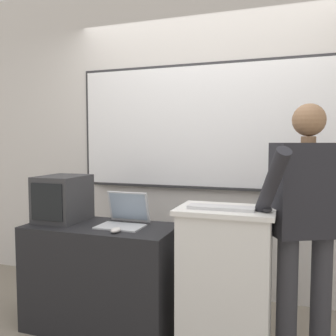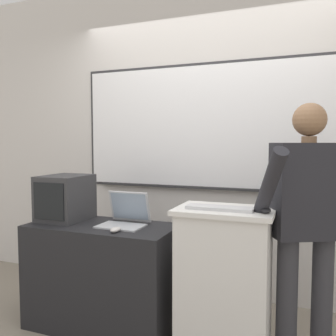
{
  "view_description": "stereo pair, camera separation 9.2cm",
  "coord_description": "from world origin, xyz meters",
  "px_view_note": "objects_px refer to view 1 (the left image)",
  "views": [
    {
      "loc": [
        0.68,
        -1.86,
        1.38
      ],
      "look_at": [
        -0.12,
        0.47,
        1.2
      ],
      "focal_mm": 38.0,
      "sensor_mm": 36.0,
      "label": 1
    },
    {
      "loc": [
        0.77,
        -1.83,
        1.38
      ],
      "look_at": [
        -0.12,
        0.47,
        1.2
      ],
      "focal_mm": 38.0,
      "sensor_mm": 36.0,
      "label": 2
    }
  ],
  "objects_px": {
    "person_presenter": "(306,213)",
    "computer_mouse_by_laptop": "(116,230)",
    "wireless_keyboard": "(221,208)",
    "crt_monitor": "(63,198)",
    "laptop": "(125,215)",
    "side_desk": "(102,277)",
    "lectern_podium": "(225,281)",
    "computer_mouse_by_keyboard": "(267,209)"
  },
  "relations": [
    {
      "from": "lectern_podium",
      "to": "person_presenter",
      "type": "xyz_separation_m",
      "value": [
        0.48,
        0.15,
        0.45
      ]
    },
    {
      "from": "side_desk",
      "to": "computer_mouse_by_laptop",
      "type": "xyz_separation_m",
      "value": [
        0.2,
        -0.16,
        0.4
      ]
    },
    {
      "from": "laptop",
      "to": "crt_monitor",
      "type": "relative_size",
      "value": 0.83
    },
    {
      "from": "computer_mouse_by_laptop",
      "to": "lectern_podium",
      "type": "bearing_deg",
      "value": 9.38
    },
    {
      "from": "lectern_podium",
      "to": "crt_monitor",
      "type": "bearing_deg",
      "value": 176.29
    },
    {
      "from": "lectern_podium",
      "to": "crt_monitor",
      "type": "height_order",
      "value": "crt_monitor"
    },
    {
      "from": "computer_mouse_by_laptop",
      "to": "computer_mouse_by_keyboard",
      "type": "relative_size",
      "value": 1.0
    },
    {
      "from": "wireless_keyboard",
      "to": "crt_monitor",
      "type": "height_order",
      "value": "crt_monitor"
    },
    {
      "from": "person_presenter",
      "to": "computer_mouse_by_laptop",
      "type": "relative_size",
      "value": 16.2
    },
    {
      "from": "person_presenter",
      "to": "computer_mouse_by_laptop",
      "type": "xyz_separation_m",
      "value": [
        -1.2,
        -0.27,
        -0.14
      ]
    },
    {
      "from": "side_desk",
      "to": "computer_mouse_by_laptop",
      "type": "height_order",
      "value": "computer_mouse_by_laptop"
    },
    {
      "from": "side_desk",
      "to": "wireless_keyboard",
      "type": "xyz_separation_m",
      "value": [
        0.9,
        -0.09,
        0.59
      ]
    },
    {
      "from": "laptop",
      "to": "computer_mouse_by_keyboard",
      "type": "bearing_deg",
      "value": -9.26
    },
    {
      "from": "laptop",
      "to": "computer_mouse_by_laptop",
      "type": "relative_size",
      "value": 3.26
    },
    {
      "from": "person_presenter",
      "to": "wireless_keyboard",
      "type": "relative_size",
      "value": 3.91
    },
    {
      "from": "lectern_podium",
      "to": "person_presenter",
      "type": "distance_m",
      "value": 0.68
    },
    {
      "from": "laptop",
      "to": "crt_monitor",
      "type": "height_order",
      "value": "crt_monitor"
    },
    {
      "from": "laptop",
      "to": "computer_mouse_by_keyboard",
      "type": "relative_size",
      "value": 3.26
    },
    {
      "from": "person_presenter",
      "to": "wireless_keyboard",
      "type": "distance_m",
      "value": 0.54
    },
    {
      "from": "computer_mouse_by_laptop",
      "to": "computer_mouse_by_keyboard",
      "type": "height_order",
      "value": "computer_mouse_by_keyboard"
    },
    {
      "from": "person_presenter",
      "to": "laptop",
      "type": "xyz_separation_m",
      "value": [
        -1.24,
        -0.04,
        -0.09
      ]
    },
    {
      "from": "laptop",
      "to": "computer_mouse_by_keyboard",
      "type": "height_order",
      "value": "laptop"
    },
    {
      "from": "laptop",
      "to": "crt_monitor",
      "type": "bearing_deg",
      "value": -177.42
    },
    {
      "from": "lectern_podium",
      "to": "computer_mouse_by_keyboard",
      "type": "distance_m",
      "value": 0.56
    },
    {
      "from": "laptop",
      "to": "side_desk",
      "type": "bearing_deg",
      "value": -157.41
    },
    {
      "from": "crt_monitor",
      "to": "person_presenter",
      "type": "bearing_deg",
      "value": 2.09
    },
    {
      "from": "side_desk",
      "to": "wireless_keyboard",
      "type": "distance_m",
      "value": 1.08
    },
    {
      "from": "lectern_podium",
      "to": "computer_mouse_by_laptop",
      "type": "bearing_deg",
      "value": -170.62
    },
    {
      "from": "crt_monitor",
      "to": "wireless_keyboard",
      "type": "bearing_deg",
      "value": -6.17
    },
    {
      "from": "person_presenter",
      "to": "computer_mouse_by_laptop",
      "type": "bearing_deg",
      "value": 166.15
    },
    {
      "from": "laptop",
      "to": "computer_mouse_by_keyboard",
      "type": "xyz_separation_m",
      "value": [
        1.01,
        -0.17,
        0.13
      ]
    },
    {
      "from": "laptop",
      "to": "crt_monitor",
      "type": "distance_m",
      "value": 0.53
    },
    {
      "from": "person_presenter",
      "to": "computer_mouse_by_laptop",
      "type": "height_order",
      "value": "person_presenter"
    },
    {
      "from": "lectern_podium",
      "to": "laptop",
      "type": "xyz_separation_m",
      "value": [
        -0.76,
        0.11,
        0.36
      ]
    },
    {
      "from": "wireless_keyboard",
      "to": "crt_monitor",
      "type": "bearing_deg",
      "value": 173.83
    },
    {
      "from": "person_presenter",
      "to": "crt_monitor",
      "type": "xyz_separation_m",
      "value": [
        -1.76,
        -0.06,
        0.01
      ]
    },
    {
      "from": "lectern_podium",
      "to": "computer_mouse_by_keyboard",
      "type": "relative_size",
      "value": 9.63
    },
    {
      "from": "side_desk",
      "to": "person_presenter",
      "type": "distance_m",
      "value": 1.51
    },
    {
      "from": "lectern_podium",
      "to": "computer_mouse_by_laptop",
      "type": "height_order",
      "value": "lectern_podium"
    },
    {
      "from": "wireless_keyboard",
      "to": "crt_monitor",
      "type": "distance_m",
      "value": 1.26
    },
    {
      "from": "lectern_podium",
      "to": "computer_mouse_by_laptop",
      "type": "distance_m",
      "value": 0.79
    },
    {
      "from": "side_desk",
      "to": "computer_mouse_by_laptop",
      "type": "distance_m",
      "value": 0.48
    }
  ]
}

